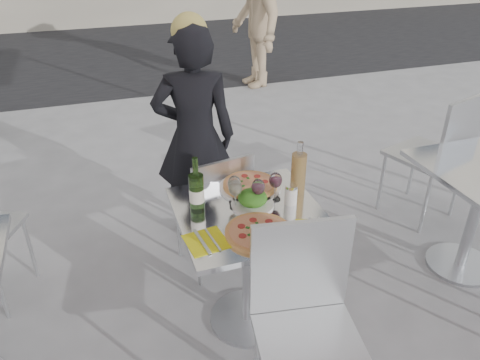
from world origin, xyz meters
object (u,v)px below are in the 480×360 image
object	(u,v)px
wineglass_red_a	(258,188)
wineglass_red_b	(276,181)
side_chair_rfar	(441,148)
sugar_shaker	(291,194)
wineglass_white_b	(234,185)
napkin_right	(317,230)
salad_plate	(253,199)
wine_bottle	(197,191)
side_table_right	(480,197)
pizza_far	(250,186)
pizza_near	(259,232)
carafe	(298,172)
chair_far	(216,205)
napkin_left	(206,241)
woman_diner	(195,138)
chair_near	(306,313)
main_table	(249,245)
pedestrian_b	(254,15)
wineglass_white_a	(235,189)

from	to	relation	value
wineglass_red_a	wineglass_red_b	distance (m)	0.11
side_chair_rfar	sugar_shaker	bearing A→B (deg)	3.34
wineglass_white_b	napkin_right	size ratio (longest dim) A/B	0.71
salad_plate	wine_bottle	xyz separation A→B (m)	(-0.28, 0.04, 0.08)
side_table_right	pizza_far	bearing A→B (deg)	171.39
wineglass_red_b	pizza_near	bearing A→B (deg)	-125.48
carafe	wineglass_red_b	distance (m)	0.15
chair_far	napkin_left	size ratio (longest dim) A/B	4.25
pizza_near	wineglass_red_a	world-z (taller)	wineglass_red_a
wineglass_red_a	sugar_shaker	bearing A→B (deg)	-8.50
side_table_right	napkin_left	distance (m)	1.79
napkin_left	carafe	bearing A→B (deg)	18.30
woman_diner	wineglass_red_a	distance (m)	0.93
chair_far	chair_near	world-z (taller)	chair_near
chair_near	salad_plate	world-z (taller)	chair_near
woman_diner	wineglass_red_b	size ratio (longest dim) A/B	9.55
side_chair_rfar	napkin_right	bearing A→B (deg)	12.20
sugar_shaker	main_table	bearing A→B (deg)	-178.82
woman_diner	pizza_far	bearing A→B (deg)	112.46
main_table	side_chair_rfar	world-z (taller)	side_chair_rfar
carafe	wine_bottle	bearing A→B (deg)	-178.70
salad_plate	side_chair_rfar	bearing A→B (deg)	17.35
pizza_near	sugar_shaker	distance (m)	0.32
carafe	napkin_left	world-z (taller)	carafe
pedestrian_b	pizza_near	world-z (taller)	pedestrian_b
woman_diner	wineglass_white_a	xyz separation A→B (m)	(-0.00, -0.89, 0.11)
sugar_shaker	wineglass_white_a	bearing A→B (deg)	169.14
pizza_far	carafe	xyz separation A→B (m)	(0.23, -0.11, 0.10)
wineglass_red_b	side_table_right	bearing A→B (deg)	-2.86
woman_diner	salad_plate	xyz separation A→B (m)	(0.09, -0.90, 0.03)
sugar_shaker	wineglass_white_a	world-z (taller)	wineglass_white_a
pizza_near	pizza_far	distance (m)	0.42
pizza_near	salad_plate	distance (m)	0.25
chair_near	pizza_far	xyz separation A→B (m)	(0.02, 0.78, 0.19)
side_chair_rfar	pizza_far	size ratio (longest dim) A/B	3.00
chair_far	pedestrian_b	xyz separation A→B (m)	(1.52, 3.54, 0.42)
main_table	woman_diner	distance (m)	0.97
wine_bottle	chair_far	bearing A→B (deg)	62.23
carafe	chair_near	bearing A→B (deg)	-110.78
side_chair_rfar	salad_plate	world-z (taller)	side_chair_rfar
side_table_right	napkin_left	world-z (taller)	napkin_left
chair_near	napkin_right	size ratio (longest dim) A/B	4.33
chair_near	pizza_far	size ratio (longest dim) A/B	2.88
side_chair_rfar	carafe	xyz separation A→B (m)	(-1.33, -0.44, 0.27)
wine_bottle	main_table	bearing A→B (deg)	-20.88
salad_plate	napkin_left	bearing A→B (deg)	-144.16
chair_near	wine_bottle	distance (m)	0.78
napkin_left	napkin_right	xyz separation A→B (m)	(0.52, -0.08, 0.00)
pedestrian_b	carafe	world-z (taller)	pedestrian_b
pizza_far	chair_near	bearing A→B (deg)	-91.64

